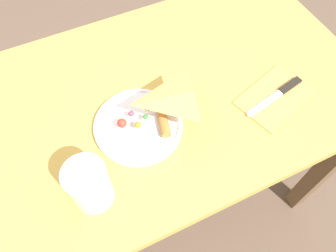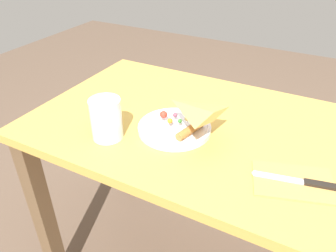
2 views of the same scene
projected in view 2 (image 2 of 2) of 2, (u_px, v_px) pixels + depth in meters
dining_table at (210, 158)px, 1.06m from camera, size 1.12×0.67×0.74m
plate_pizza at (174, 126)px, 0.97m from camera, size 0.22×0.22×0.05m
milk_glass at (106, 120)px, 0.92m from camera, size 0.09×0.09×0.12m
napkin_folded at (293, 182)px, 0.78m from camera, size 0.22×0.18×0.00m
butter_knife at (298, 181)px, 0.78m from camera, size 0.19×0.06×0.01m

